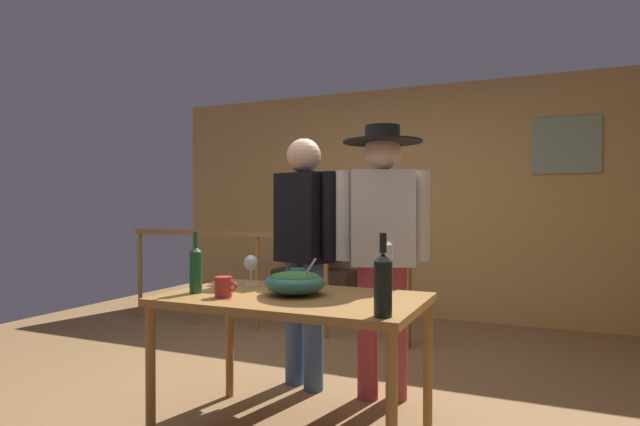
# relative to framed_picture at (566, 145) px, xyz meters

# --- Properties ---
(ground_plane) EXTENTS (7.28, 7.28, 0.00)m
(ground_plane) POSITION_rel_framed_picture_xyz_m (-1.66, -2.57, -1.80)
(ground_plane) COLOR olive
(back_wall) EXTENTS (5.60, 0.10, 2.52)m
(back_wall) POSITION_rel_framed_picture_xyz_m (-1.66, 0.06, -0.55)
(back_wall) COLOR tan
(back_wall) RESTS_ON ground_plane
(framed_picture) EXTENTS (0.61, 0.03, 0.55)m
(framed_picture) POSITION_rel_framed_picture_xyz_m (0.00, 0.00, 0.00)
(framed_picture) COLOR gray
(stair_railing) EXTENTS (3.01, 0.10, 1.01)m
(stair_railing) POSITION_rel_framed_picture_xyz_m (-2.25, -1.23, -1.16)
(stair_railing) COLOR #9E6B33
(stair_railing) RESTS_ON ground_plane
(tv_console) EXTENTS (0.90, 0.40, 0.50)m
(tv_console) POSITION_rel_framed_picture_xyz_m (-2.55, -0.29, -1.56)
(tv_console) COLOR #38281E
(tv_console) RESTS_ON ground_plane
(flat_screen_tv) EXTENTS (0.70, 0.12, 0.53)m
(flat_screen_tv) POSITION_rel_framed_picture_xyz_m (-2.55, -0.32, -1.00)
(flat_screen_tv) COLOR black
(flat_screen_tv) RESTS_ON tv_console
(serving_table) EXTENTS (1.34, 0.79, 0.74)m
(serving_table) POSITION_rel_framed_picture_xyz_m (-1.39, -3.13, -1.13)
(serving_table) COLOR #9E6B33
(serving_table) RESTS_ON ground_plane
(salad_bowl) EXTENTS (0.32, 0.32, 0.20)m
(salad_bowl) POSITION_rel_framed_picture_xyz_m (-1.40, -3.11, -0.99)
(salad_bowl) COLOR #337060
(salad_bowl) RESTS_ON serving_table
(wine_glass) EXTENTS (0.08, 0.08, 0.18)m
(wine_glass) POSITION_rel_framed_picture_xyz_m (-1.77, -2.94, -0.94)
(wine_glass) COLOR silver
(wine_glass) RESTS_ON serving_table
(wine_bottle_dark) EXTENTS (0.08, 0.08, 0.35)m
(wine_bottle_dark) POSITION_rel_framed_picture_xyz_m (-0.82, -3.44, -0.92)
(wine_bottle_dark) COLOR black
(wine_bottle_dark) RESTS_ON serving_table
(wine_bottle_green) EXTENTS (0.07, 0.07, 0.33)m
(wine_bottle_green) POSITION_rel_framed_picture_xyz_m (-1.91, -3.27, -0.93)
(wine_bottle_green) COLOR #1E5628
(wine_bottle_green) RESTS_ON serving_table
(wine_bottle_clear) EXTENTS (0.07, 0.07, 0.36)m
(wine_bottle_clear) POSITION_rel_framed_picture_xyz_m (-0.98, -2.82, -0.91)
(wine_bottle_clear) COLOR silver
(wine_bottle_clear) RESTS_ON serving_table
(mug_red) EXTENTS (0.13, 0.09, 0.10)m
(mug_red) POSITION_rel_framed_picture_xyz_m (-1.70, -3.32, -1.01)
(mug_red) COLOR #B7332D
(mug_red) RESTS_ON serving_table
(mug_teal) EXTENTS (0.12, 0.09, 0.10)m
(mug_teal) POSITION_rel_framed_picture_xyz_m (-1.53, -2.81, -1.01)
(mug_teal) COLOR teal
(mug_teal) RESTS_ON serving_table
(person_standing_left) EXTENTS (0.53, 0.34, 1.66)m
(person_standing_left) POSITION_rel_framed_picture_xyz_m (-1.67, -2.43, -0.83)
(person_standing_left) COLOR #3D5684
(person_standing_left) RESTS_ON ground_plane
(person_standing_right) EXTENTS (0.55, 0.49, 1.71)m
(person_standing_right) POSITION_rel_framed_picture_xyz_m (-1.12, -2.43, -0.77)
(person_standing_right) COLOR #9E3842
(person_standing_right) RESTS_ON ground_plane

